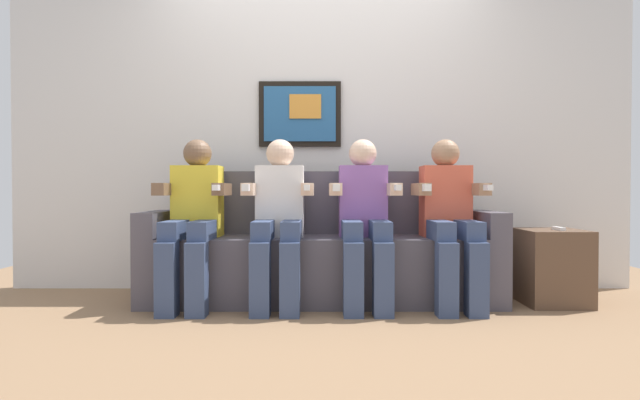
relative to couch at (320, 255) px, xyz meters
The scene contains 9 objects.
ground_plane 0.45m from the couch, 90.00° to the right, with size 6.24×6.24×0.00m, color #8C6B4C.
back_wall_assembly 1.08m from the couch, 90.53° to the left, with size 4.80×0.10×2.60m.
couch is the anchor object (origin of this frame).
person_leftmost 0.91m from the couch, 168.72° to the right, with size 0.46×0.56×1.11m.
person_left_center 0.44m from the couch, 149.05° to the right, with size 0.46×0.56×1.11m.
person_right_center 0.44m from the couch, 30.96° to the right, with size 0.46×0.56×1.11m.
person_rightmost 0.91m from the couch, 11.31° to the right, with size 0.46×0.56×1.11m.
side_table_right 1.55m from the couch, ahead, with size 0.40×0.40×0.50m.
spare_remote_on_table 1.59m from the couch, ahead, with size 0.04×0.13×0.02m, color white.
Camera 1 is at (-0.01, -3.08, 0.76)m, focal length 27.71 mm.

